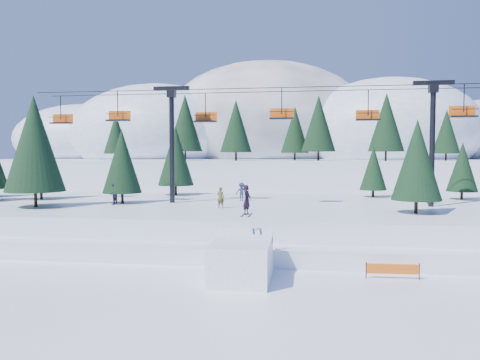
# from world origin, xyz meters

# --- Properties ---
(ground) EXTENTS (160.00, 160.00, 0.00)m
(ground) POSITION_xyz_m (0.00, 0.00, 0.00)
(ground) COLOR white
(ground) RESTS_ON ground
(mid_shelf) EXTENTS (70.00, 22.00, 2.50)m
(mid_shelf) POSITION_xyz_m (0.00, 18.00, 1.25)
(mid_shelf) COLOR white
(mid_shelf) RESTS_ON ground
(berm) EXTENTS (70.00, 6.00, 1.10)m
(berm) POSITION_xyz_m (0.00, 8.00, 0.55)
(berm) COLOR white
(berm) RESTS_ON ground
(mountain_ridge) EXTENTS (119.00, 60.61, 26.46)m
(mountain_ridge) POSITION_xyz_m (-5.10, 73.38, 9.64)
(mountain_ridge) COLOR white
(mountain_ridge) RESTS_ON ground
(jump_kicker) EXTENTS (3.10, 4.34, 5.05)m
(jump_kicker) POSITION_xyz_m (-0.54, 2.24, 1.16)
(jump_kicker) COLOR white
(jump_kicker) RESTS_ON ground
(chairlift) EXTENTS (46.15, 3.21, 10.28)m
(chairlift) POSITION_xyz_m (0.68, 18.05, 9.32)
(chairlift) COLOR black
(chairlift) RESTS_ON mid_shelf
(conifer_stand) EXTENTS (61.26, 17.27, 10.07)m
(conifer_stand) POSITION_xyz_m (1.30, 18.21, 7.03)
(conifer_stand) COLOR black
(conifer_stand) RESTS_ON mid_shelf
(distant_skiers) EXTENTS (27.70, 6.68, 1.79)m
(distant_skiers) POSITION_xyz_m (-2.14, 18.24, 3.37)
(distant_skiers) COLOR #222037
(distant_skiers) RESTS_ON mid_shelf
(banner_near) EXTENTS (2.86, 0.16, 0.90)m
(banner_near) POSITION_xyz_m (7.52, 3.76, 0.54)
(banner_near) COLOR black
(banner_near) RESTS_ON ground
(banner_far) EXTENTS (2.79, 0.67, 0.90)m
(banner_far) POSITION_xyz_m (9.57, 6.61, 0.54)
(banner_far) COLOR black
(banner_far) RESTS_ON ground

